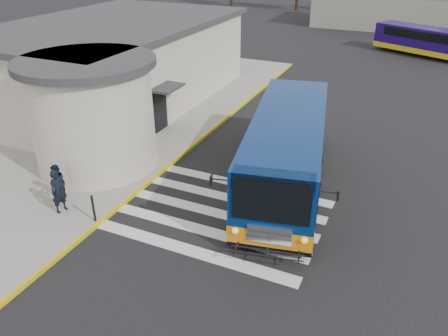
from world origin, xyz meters
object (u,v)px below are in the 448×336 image
at_px(transit_bus, 286,153).
at_px(far_bus_a, 422,40).
at_px(pedestrian_a, 59,191).
at_px(pedestrian_b, 57,183).
at_px(bollard, 93,208).

height_order(transit_bus, far_bus_a, transit_bus).
distance_m(pedestrian_a, far_bus_a, 34.17).
xyz_separation_m(transit_bus, far_bus_a, (4.00, 26.71, -0.12)).
relative_size(transit_bus, pedestrian_b, 7.34).
bearing_deg(transit_bus, bollard, -145.08).
height_order(bollard, far_bus_a, far_bus_a).
height_order(pedestrian_b, bollard, pedestrian_b).
distance_m(pedestrian_b, bollard, 2.29).
bearing_deg(pedestrian_b, transit_bus, 84.80).
bearing_deg(pedestrian_b, far_bus_a, 121.03).
bearing_deg(pedestrian_b, pedestrian_a, 8.76).
bearing_deg(transit_bus, pedestrian_a, -152.48).
bearing_deg(pedestrian_a, pedestrian_b, 59.74).
bearing_deg(bollard, far_bus_a, 73.78).
relative_size(transit_bus, bollard, 10.32).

